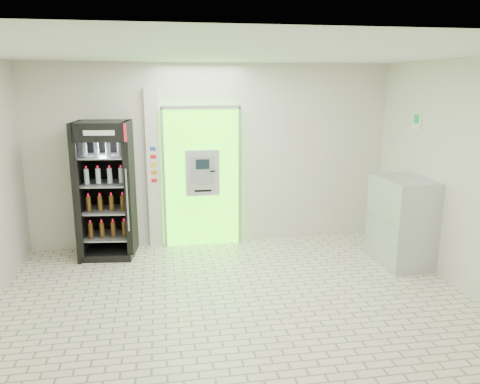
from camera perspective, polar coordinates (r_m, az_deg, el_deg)
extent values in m
plane|color=beige|center=(5.89, -0.26, -13.89)|extent=(6.00, 6.00, 0.00)
plane|color=beige|center=(7.81, -3.30, 4.47)|extent=(6.00, 0.00, 6.00)
plane|color=beige|center=(3.05, 7.57, -9.75)|extent=(6.00, 0.00, 6.00)
plane|color=beige|center=(6.56, 26.53, 1.41)|extent=(0.00, 5.00, 5.00)
plane|color=white|center=(5.26, -0.30, 16.65)|extent=(6.00, 6.00, 0.00)
cube|color=#47F813|center=(7.79, -4.67, 1.80)|extent=(1.20, 0.12, 2.30)
cube|color=gray|center=(7.57, -4.78, 10.25)|extent=(1.28, 0.04, 0.06)
cube|color=gray|center=(7.69, -9.30, 1.52)|extent=(0.04, 0.04, 2.30)
cube|color=gray|center=(7.80, 0.00, 1.86)|extent=(0.04, 0.04, 2.30)
cube|color=black|center=(7.90, -3.82, -2.88)|extent=(0.62, 0.01, 0.67)
cube|color=black|center=(7.59, -7.33, 7.78)|extent=(0.22, 0.01, 0.18)
cube|color=#B3B7BC|center=(7.66, -4.61, 2.37)|extent=(0.55, 0.12, 0.75)
cube|color=black|center=(7.57, -4.58, 3.40)|extent=(0.22, 0.01, 0.16)
cube|color=gray|center=(7.62, -4.54, 1.32)|extent=(0.16, 0.01, 0.12)
cube|color=black|center=(7.61, -3.37, 2.54)|extent=(0.09, 0.01, 0.02)
cube|color=black|center=(7.66, -4.52, 0.15)|extent=(0.28, 0.01, 0.03)
cube|color=silver|center=(7.75, -10.46, 2.70)|extent=(0.22, 0.10, 2.60)
cube|color=#193FB2|center=(7.64, -10.57, 5.20)|extent=(0.09, 0.01, 0.06)
cube|color=red|center=(7.66, -10.53, 4.24)|extent=(0.09, 0.01, 0.06)
cube|color=yellow|center=(7.68, -10.49, 3.28)|extent=(0.09, 0.01, 0.06)
cube|color=orange|center=(7.70, -10.45, 2.33)|extent=(0.09, 0.01, 0.06)
cube|color=red|center=(7.73, -10.41, 1.39)|extent=(0.09, 0.01, 0.06)
cube|color=black|center=(7.53, -16.05, 0.23)|extent=(0.87, 0.81, 2.12)
cube|color=black|center=(7.86, -15.80, 0.77)|extent=(0.80, 0.15, 2.12)
cube|color=red|center=(7.04, -16.83, 6.92)|extent=(0.77, 0.10, 0.25)
cube|color=white|center=(7.03, -16.83, 6.91)|extent=(0.44, 0.06, 0.07)
cube|color=black|center=(7.81, -15.58, -6.98)|extent=(0.87, 0.81, 0.11)
cylinder|color=gray|center=(7.15, -13.58, -1.00)|extent=(0.03, 0.03, 0.95)
cube|color=gray|center=(7.73, -15.70, -5.14)|extent=(0.74, 0.69, 0.02)
cube|color=gray|center=(7.61, -15.90, -2.10)|extent=(0.74, 0.69, 0.02)
cube|color=gray|center=(7.51, -16.10, 1.02)|extent=(0.74, 0.69, 0.02)
cube|color=gray|center=(7.44, -16.31, 4.21)|extent=(0.74, 0.69, 0.02)
cube|color=#B3B7BC|center=(7.42, 19.09, -3.40)|extent=(0.69, 1.00, 1.31)
cube|color=gray|center=(7.25, 16.83, -3.07)|extent=(0.03, 0.97, 0.01)
cube|color=white|center=(7.64, 20.78, 8.12)|extent=(0.02, 0.22, 0.26)
cube|color=#0C8629|center=(7.63, 20.72, 8.35)|extent=(0.00, 0.14, 0.14)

